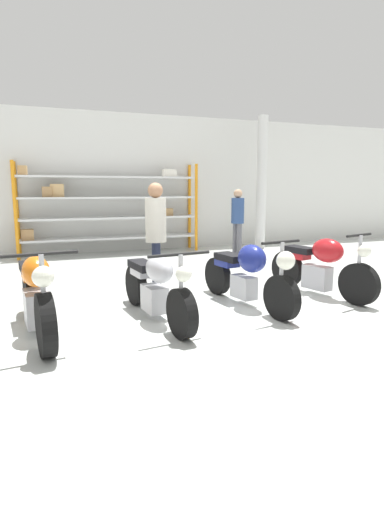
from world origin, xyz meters
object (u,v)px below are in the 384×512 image
shelving_rack (106,207)px  motorcycle_silver (156,286)px  person_browsing (156,230)px  person_near_rack (238,217)px  motorcycle_orange (36,295)px  motorcycle_blue (248,273)px  motorcycle_red (321,266)px

shelving_rack → motorcycle_silver: (-0.14, -5.55, -0.77)m
motorcycle_silver → shelving_rack: bearing=170.5°
person_browsing → person_near_rack: size_ratio=1.06×
motorcycle_orange → motorcycle_blue: (2.78, 0.17, 0.03)m
shelving_rack → motorcycle_red: shelving_rack is taller
person_browsing → person_near_rack: 4.28m
shelving_rack → person_browsing: bearing=-87.9°
shelving_rack → motorcycle_blue: (1.22, -5.43, -0.72)m
motorcycle_blue → person_browsing: 1.57m
motorcycle_blue → motorcycle_silver: bearing=-94.9°
shelving_rack → motorcycle_red: (2.58, -5.27, -0.73)m
shelving_rack → person_near_rack: 3.34m
motorcycle_silver → motorcycle_blue: motorcycle_blue is taller
motorcycle_orange → motorcycle_silver: 1.41m
shelving_rack → motorcycle_silver: 5.61m
person_browsing → person_near_rack: (2.92, 3.13, -0.07)m
motorcycle_orange → person_near_rack: (4.63, 4.33, 0.51)m
motorcycle_orange → motorcycle_silver: bearing=84.6°
person_near_rack → person_browsing: bearing=39.6°
shelving_rack → person_browsing: 4.42m
motorcycle_silver → person_near_rack: bearing=134.9°
motorcycle_silver → motorcycle_orange: bearing=-95.7°
person_browsing → person_near_rack: bearing=-116.5°
motorcycle_blue → shelving_rack: bearing=-177.1°
motorcycle_orange → motorcycle_red: (4.13, 0.33, 0.02)m
motorcycle_orange → person_near_rack: person_near_rack is taller
motorcycle_orange → person_browsing: person_browsing is taller
person_browsing → shelving_rack: bearing=-71.5°
motorcycle_orange → motorcycle_red: bearing=86.8°
motorcycle_red → shelving_rack: bearing=-168.5°
motorcycle_blue → person_near_rack: person_near_rack is taller
shelving_rack → motorcycle_orange: size_ratio=2.18×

